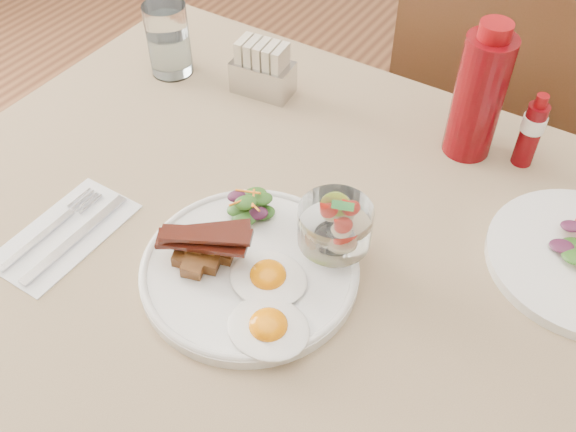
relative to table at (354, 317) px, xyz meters
name	(u,v)px	position (x,y,z in m)	size (l,w,h in m)	color
table	(354,317)	(0.00, 0.00, 0.00)	(1.33, 0.88, 0.75)	#4F2D18
chair_far	(495,137)	(0.00, 0.66, -0.14)	(0.42, 0.42, 0.93)	#4F2D18
main_plate	(250,270)	(-0.12, -0.07, 0.10)	(0.28, 0.28, 0.02)	white
fried_eggs	(268,301)	(-0.07, -0.11, 0.11)	(0.17, 0.18, 0.03)	white
bacon_potato_pile	(202,248)	(-0.17, -0.10, 0.13)	(0.12, 0.09, 0.06)	brown
side_salad	(250,207)	(-0.17, 0.00, 0.12)	(0.07, 0.06, 0.04)	#1D4612
fruit_cup	(335,225)	(-0.04, 0.01, 0.16)	(0.09, 0.09, 0.09)	white
ketchup_bottle	(479,95)	(0.02, 0.31, 0.19)	(0.09, 0.09, 0.22)	#61050A
hot_sauce_bottle	(531,131)	(0.10, 0.33, 0.15)	(0.05, 0.05, 0.12)	#61050A
sugar_caddy	(263,71)	(-0.33, 0.27, 0.13)	(0.11, 0.07, 0.09)	#B7B7BC
water_glass	(169,43)	(-0.50, 0.24, 0.14)	(0.07, 0.07, 0.13)	white
napkin_cutlery	(65,234)	(-0.37, -0.15, 0.09)	(0.11, 0.20, 0.01)	white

